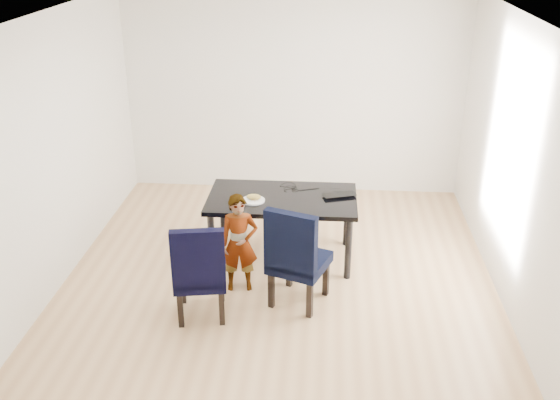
# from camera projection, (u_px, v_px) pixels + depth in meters

# --- Properties ---
(floor) EXTENTS (4.50, 5.00, 0.01)m
(floor) POSITION_uv_depth(u_px,v_px,m) (279.00, 282.00, 6.57)
(floor) COLOR tan
(floor) RESTS_ON ground
(ceiling) EXTENTS (4.50, 5.00, 0.01)m
(ceiling) POSITION_uv_depth(u_px,v_px,m) (278.00, 17.00, 5.45)
(ceiling) COLOR white
(ceiling) RESTS_ON wall_back
(wall_back) EXTENTS (4.50, 0.01, 2.70)m
(wall_back) POSITION_uv_depth(u_px,v_px,m) (294.00, 94.00, 8.28)
(wall_back) COLOR white
(wall_back) RESTS_ON ground
(wall_front) EXTENTS (4.50, 0.01, 2.70)m
(wall_front) POSITION_uv_depth(u_px,v_px,m) (245.00, 310.00, 3.74)
(wall_front) COLOR silver
(wall_front) RESTS_ON ground
(wall_left) EXTENTS (0.01, 5.00, 2.70)m
(wall_left) POSITION_uv_depth(u_px,v_px,m) (52.00, 155.00, 6.17)
(wall_left) COLOR silver
(wall_left) RESTS_ON ground
(wall_right) EXTENTS (0.01, 5.00, 2.70)m
(wall_right) POSITION_uv_depth(u_px,v_px,m) (518.00, 168.00, 5.85)
(wall_right) COLOR white
(wall_right) RESTS_ON ground
(dining_table) EXTENTS (1.60, 0.90, 0.75)m
(dining_table) POSITION_uv_depth(u_px,v_px,m) (282.00, 228.00, 6.87)
(dining_table) COLOR black
(dining_table) RESTS_ON floor
(chair_left) EXTENTS (0.56, 0.58, 1.00)m
(chair_left) POSITION_uv_depth(u_px,v_px,m) (200.00, 268.00, 5.84)
(chair_left) COLOR black
(chair_left) RESTS_ON floor
(chair_right) EXTENTS (0.66, 0.68, 1.06)m
(chair_right) POSITION_uv_depth(u_px,v_px,m) (300.00, 254.00, 6.02)
(chair_right) COLOR black
(chair_right) RESTS_ON floor
(child) EXTENTS (0.41, 0.30, 1.04)m
(child) POSITION_uv_depth(u_px,v_px,m) (239.00, 243.00, 6.24)
(child) COLOR orange
(child) RESTS_ON floor
(plate) EXTENTS (0.30, 0.30, 0.01)m
(plate) POSITION_uv_depth(u_px,v_px,m) (253.00, 200.00, 6.61)
(plate) COLOR silver
(plate) RESTS_ON dining_table
(sandwich) EXTENTS (0.16, 0.09, 0.06)m
(sandwich) POSITION_uv_depth(u_px,v_px,m) (254.00, 197.00, 6.60)
(sandwich) COLOR olive
(sandwich) RESTS_ON plate
(laptop) EXTENTS (0.41, 0.33, 0.03)m
(laptop) POSITION_uv_depth(u_px,v_px,m) (338.00, 193.00, 6.76)
(laptop) COLOR black
(laptop) RESTS_ON dining_table
(cable_tangle) EXTENTS (0.17, 0.17, 0.01)m
(cable_tangle) POSITION_uv_depth(u_px,v_px,m) (291.00, 190.00, 6.88)
(cable_tangle) COLOR black
(cable_tangle) RESTS_ON dining_table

